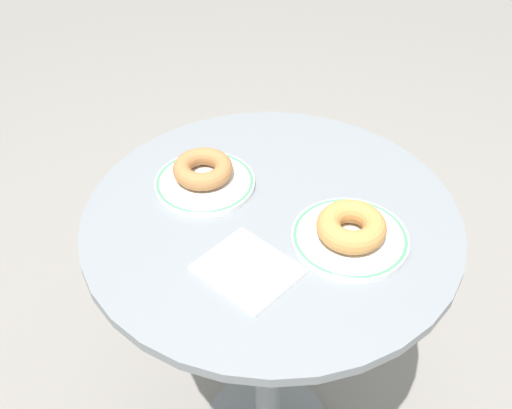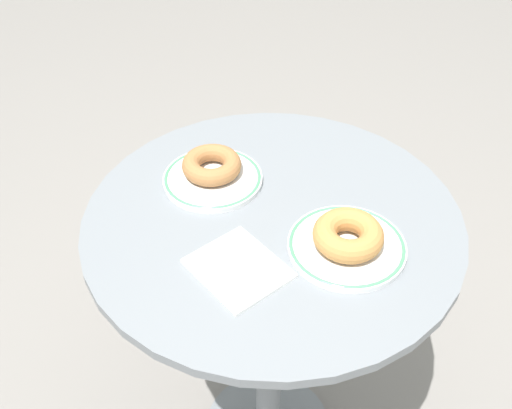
% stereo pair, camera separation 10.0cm
% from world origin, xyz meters
% --- Properties ---
extents(cafe_table, '(0.64, 0.64, 0.71)m').
position_xyz_m(cafe_table, '(0.00, 0.00, 0.51)').
color(cafe_table, slate).
rests_on(cafe_table, ground).
extents(plate_left, '(0.18, 0.18, 0.01)m').
position_xyz_m(plate_left, '(-0.14, 0.02, 0.72)').
color(plate_left, white).
rests_on(plate_left, cafe_table).
extents(plate_right, '(0.19, 0.19, 0.01)m').
position_xyz_m(plate_right, '(0.14, -0.01, 0.72)').
color(plate_right, white).
rests_on(plate_right, cafe_table).
extents(donut_cinnamon, '(0.15, 0.15, 0.03)m').
position_xyz_m(donut_cinnamon, '(-0.15, 0.03, 0.74)').
color(donut_cinnamon, '#A36B3D').
rests_on(donut_cinnamon, plate_left).
extents(donut_old_fashioned, '(0.13, 0.13, 0.04)m').
position_xyz_m(donut_old_fashioned, '(0.14, -0.01, 0.74)').
color(donut_old_fashioned, '#BC7F42').
rests_on(donut_old_fashioned, plate_right).
extents(paper_napkin, '(0.17, 0.16, 0.01)m').
position_xyz_m(paper_napkin, '(0.02, -0.13, 0.72)').
color(paper_napkin, white).
rests_on(paper_napkin, cafe_table).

